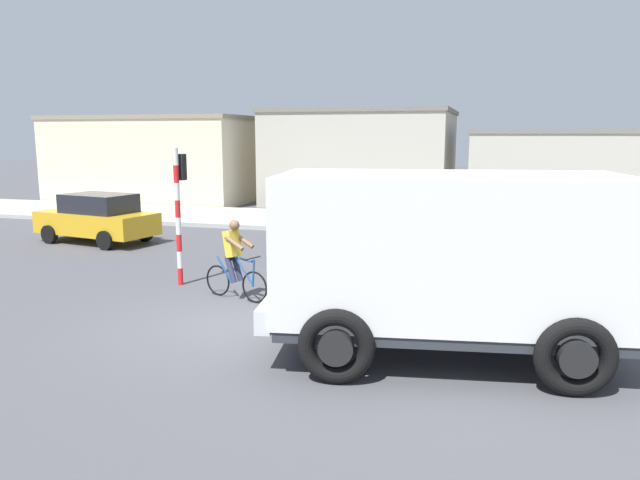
# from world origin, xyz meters

# --- Properties ---
(ground_plane) EXTENTS (120.00, 120.00, 0.00)m
(ground_plane) POSITION_xyz_m (0.00, 0.00, 0.00)
(ground_plane) COLOR #4C4C51
(sidewalk_far) EXTENTS (80.00, 5.00, 0.16)m
(sidewalk_far) POSITION_xyz_m (0.00, 12.92, 0.08)
(sidewalk_far) COLOR #ADADA8
(sidewalk_far) RESTS_ON ground
(truck_foreground) EXTENTS (5.73, 3.44, 2.90)m
(truck_foreground) POSITION_xyz_m (3.86, -0.68, 1.67)
(truck_foreground) COLOR white
(truck_foreground) RESTS_ON ground
(cyclist) EXTENTS (1.66, 0.68, 1.72)m
(cyclist) POSITION_xyz_m (-0.72, 1.51, 0.86)
(cyclist) COLOR black
(cyclist) RESTS_ON ground
(traffic_light_pole) EXTENTS (0.24, 0.43, 3.20)m
(traffic_light_pole) POSITION_xyz_m (-2.48, 2.37, 2.07)
(traffic_light_pole) COLOR red
(traffic_light_pole) RESTS_ON ground
(car_red_near) EXTENTS (4.23, 2.38, 1.60)m
(car_red_near) POSITION_xyz_m (8.54, 8.65, 0.82)
(car_red_near) COLOR white
(car_red_near) RESTS_ON ground
(car_white_mid) EXTENTS (4.18, 2.25, 1.60)m
(car_white_mid) POSITION_xyz_m (5.57, 6.26, 0.82)
(car_white_mid) COLOR #1E2328
(car_white_mid) RESTS_ON ground
(car_far_side) EXTENTS (4.24, 2.41, 1.60)m
(car_far_side) POSITION_xyz_m (-7.87, 6.56, 0.82)
(car_far_side) COLOR gold
(car_far_side) RESTS_ON ground
(pedestrian_near_kerb) EXTENTS (0.34, 0.22, 1.62)m
(pedestrian_near_kerb) POSITION_xyz_m (3.28, 7.08, 0.85)
(pedestrian_near_kerb) COLOR #2D334C
(pedestrian_near_kerb) RESTS_ON ground
(building_corner_left) EXTENTS (10.56, 6.45, 4.43)m
(building_corner_left) POSITION_xyz_m (-12.79, 18.66, 2.22)
(building_corner_left) COLOR beige
(building_corner_left) RESTS_ON ground
(building_mid_block) EXTENTS (9.06, 7.69, 4.72)m
(building_mid_block) POSITION_xyz_m (-2.11, 20.71, 2.36)
(building_mid_block) COLOR #B2AD9E
(building_mid_block) RESTS_ON ground
(building_corner_right) EXTENTS (11.31, 5.85, 3.73)m
(building_corner_right) POSITION_xyz_m (8.90, 20.24, 1.87)
(building_corner_right) COLOR #B2AD9E
(building_corner_right) RESTS_ON ground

